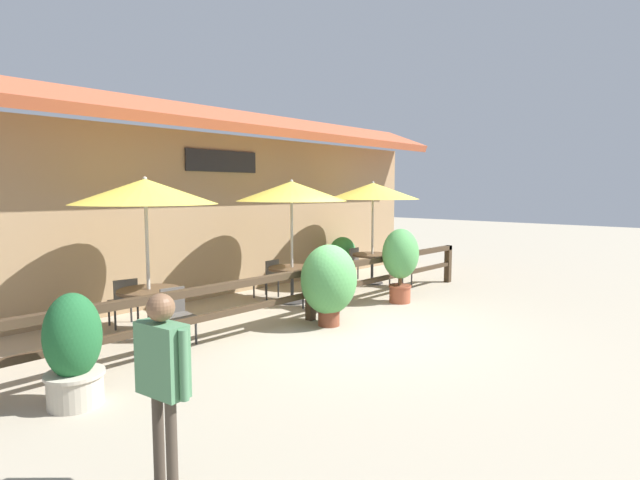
% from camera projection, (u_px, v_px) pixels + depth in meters
% --- Properties ---
extents(ground_plane, '(60.00, 60.00, 0.00)m').
position_uv_depth(ground_plane, '(355.00, 331.00, 8.42)').
color(ground_plane, '#9E937F').
extents(building_facade, '(14.28, 1.49, 4.23)m').
position_uv_depth(building_facade, '(210.00, 199.00, 10.97)').
color(building_facade, '#997A56').
rests_on(building_facade, ground).
extents(patio_railing, '(10.40, 0.14, 0.95)m').
position_uv_depth(patio_railing, '(311.00, 282.00, 9.06)').
color(patio_railing, '#3D2D1E').
rests_on(patio_railing, ground).
extents(patio_umbrella_near, '(2.30, 2.30, 2.58)m').
position_uv_depth(patio_umbrella_near, '(145.00, 192.00, 7.99)').
color(patio_umbrella_near, '#B7B2A8').
rests_on(patio_umbrella_near, ground).
extents(dining_table_near, '(1.00, 1.00, 0.75)m').
position_uv_depth(dining_table_near, '(149.00, 298.00, 8.16)').
color(dining_table_near, '#4C3826').
rests_on(dining_table_near, ground).
extents(chair_near_streetside, '(0.46, 0.46, 0.85)m').
position_uv_depth(chair_near_streetside, '(176.00, 313.00, 7.72)').
color(chair_near_streetside, '#514C47').
rests_on(chair_near_streetside, ground).
extents(chair_near_wallside, '(0.49, 0.49, 0.85)m').
position_uv_depth(chair_near_wallside, '(124.00, 300.00, 8.62)').
color(chair_near_wallside, '#514C47').
rests_on(chair_near_wallside, ground).
extents(patio_umbrella_middle, '(2.30, 2.30, 2.58)m').
position_uv_depth(patio_umbrella_middle, '(292.00, 191.00, 10.31)').
color(patio_umbrella_middle, '#B7B2A8').
rests_on(patio_umbrella_middle, ground).
extents(dining_table_middle, '(1.00, 1.00, 0.75)m').
position_uv_depth(dining_table_middle, '(292.00, 274.00, 10.49)').
color(dining_table_middle, '#4C3826').
rests_on(dining_table_middle, ground).
extents(chair_middle_streetside, '(0.47, 0.47, 0.85)m').
position_uv_depth(chair_middle_streetside, '(314.00, 285.00, 9.98)').
color(chair_middle_streetside, '#514C47').
rests_on(chair_middle_streetside, ground).
extents(chair_middle_wallside, '(0.46, 0.46, 0.85)m').
position_uv_depth(chair_middle_wallside, '(268.00, 277.00, 10.94)').
color(chair_middle_wallside, '#514C47').
rests_on(chair_middle_wallside, ground).
extents(patio_umbrella_far, '(2.30, 2.30, 2.58)m').
position_uv_depth(patio_umbrella_far, '(373.00, 191.00, 12.48)').
color(patio_umbrella_far, '#B7B2A8').
rests_on(patio_umbrella_far, ground).
extents(dining_table_far, '(1.00, 1.00, 0.75)m').
position_uv_depth(dining_table_far, '(372.00, 260.00, 12.65)').
color(dining_table_far, '#4C3826').
rests_on(dining_table_far, ground).
extents(chair_far_streetside, '(0.43, 0.43, 0.85)m').
position_uv_depth(chair_far_streetside, '(399.00, 268.00, 12.20)').
color(chair_far_streetside, '#514C47').
rests_on(chair_far_streetside, ground).
extents(chair_far_wallside, '(0.45, 0.45, 0.85)m').
position_uv_depth(chair_far_wallside, '(350.00, 262.00, 13.20)').
color(chair_far_wallside, '#514C47').
rests_on(chair_far_wallside, ground).
extents(potted_plant_small_flowering, '(1.04, 0.94, 1.43)m').
position_uv_depth(potted_plant_small_flowering, '(329.00, 281.00, 8.68)').
color(potted_plant_small_flowering, brown).
rests_on(potted_plant_small_flowering, ground).
extents(potted_plant_entrance_palm, '(0.63, 0.63, 1.26)m').
position_uv_depth(potted_plant_entrance_palm, '(74.00, 352.00, 5.46)').
color(potted_plant_entrance_palm, '#B7AD99').
rests_on(potted_plant_entrance_palm, ground).
extents(potted_plant_broad_leaf, '(0.82, 0.74, 1.56)m').
position_uv_depth(potted_plant_broad_leaf, '(400.00, 258.00, 10.45)').
color(potted_plant_broad_leaf, '#9E4C33').
rests_on(potted_plant_broad_leaf, ground).
extents(potted_plant_corner_fern, '(0.77, 0.69, 1.10)m').
position_uv_depth(potted_plant_corner_fern, '(343.00, 255.00, 13.60)').
color(potted_plant_corner_fern, '#9E4C33').
rests_on(potted_plant_corner_fern, ground).
extents(pedestrian, '(0.25, 0.56, 1.59)m').
position_uv_depth(pedestrian, '(163.00, 366.00, 3.82)').
color(pedestrian, '#42382D').
rests_on(pedestrian, ground).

